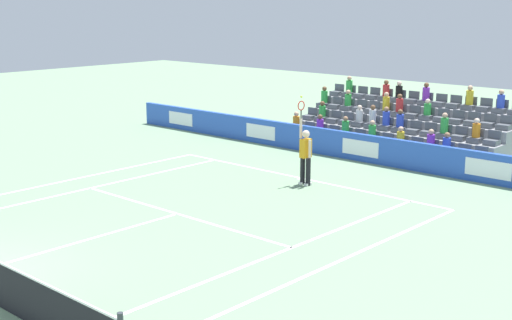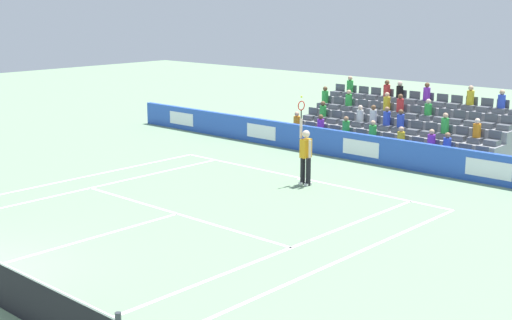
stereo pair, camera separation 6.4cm
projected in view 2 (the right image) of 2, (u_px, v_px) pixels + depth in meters
line_baseline at (302, 178)px, 23.75m from camera, size 10.97×0.10×0.01m
line_service at (177, 214)px, 19.80m from camera, size 8.23×0.10×0.01m
line_centre_service at (79, 242)px, 17.49m from camera, size 0.10×6.40×0.01m
line_singles_sideline_left at (78, 191)px, 22.18m from camera, size 0.10×11.89×0.01m
line_singles_sideline_right at (279, 253)px, 16.76m from camera, size 0.10×11.89×0.01m
line_doubles_sideline_left at (54, 183)px, 23.08m from camera, size 0.10×11.89×0.01m
line_doubles_sideline_right at (326, 267)px, 15.85m from camera, size 0.10×11.89×0.01m
line_centre_mark at (300, 179)px, 23.67m from camera, size 0.10×0.20×0.01m
sponsor_barrier at (362, 148)px, 26.17m from camera, size 24.55×0.22×1.01m
tennis_player at (306, 155)px, 22.69m from camera, size 0.53×0.37×2.85m
stadium_stand at (404, 132)px, 28.25m from camera, size 8.68×3.80×2.62m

